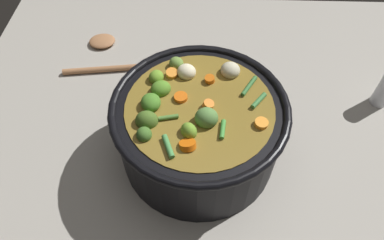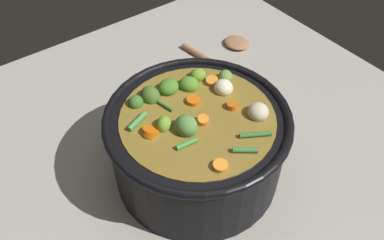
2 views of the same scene
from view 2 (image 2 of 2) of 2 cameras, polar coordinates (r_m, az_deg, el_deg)
name	(u,v)px [view 2 (image 2 of 2)]	position (r m, az deg, el deg)	size (l,w,h in m)	color
ground_plane	(197,170)	(0.79, 0.68, -7.04)	(1.10, 1.10, 0.00)	#9E998E
cooking_pot	(197,143)	(0.73, 0.72, -3.22)	(0.32, 0.32, 0.17)	black
wooden_spoon	(226,49)	(1.07, 4.84, 9.88)	(0.18, 0.16, 0.02)	#A06C45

